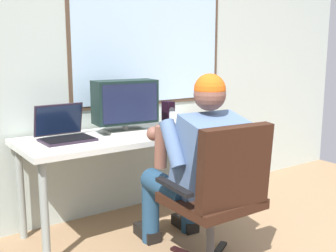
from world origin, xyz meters
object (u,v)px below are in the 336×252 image
person_seated (196,163)px  cd_case (191,127)px  crt_monitor (125,103)px  desk (127,143)px  laptop (63,130)px  wine_glass (174,118)px  office_chair (221,190)px  desk_speaker (168,113)px

person_seated → cd_case: person_seated is taller
person_seated → crt_monitor: 0.76m
desk → cd_case: (0.51, -0.10, 0.08)m
crt_monitor → laptop: size_ratio=1.38×
person_seated → wine_glass: bearing=68.5°
office_chair → wine_glass: size_ratio=6.42×
wine_glass → desk_speaker: desk_speaker is taller
laptop → desk_speaker: (0.89, 0.03, 0.03)m
desk → wine_glass: (0.34, -0.12, 0.17)m
wine_glass → cd_case: 0.20m
cd_case → wine_glass: bearing=-174.1°
office_chair → wine_glass: office_chair is taller
laptop → desk: bearing=-9.4°
person_seated → desk_speaker: (0.30, 0.74, 0.20)m
office_chair → desk_speaker: bearing=72.0°
crt_monitor → wine_glass: 0.38m
desk_speaker → person_seated: bearing=-112.4°
office_chair → laptop: laptop is taller
crt_monitor → wine_glass: (0.32, -0.17, -0.12)m
wine_glass → cd_case: size_ratio=0.89×
office_chair → cd_case: (0.40, 0.80, 0.20)m
laptop → crt_monitor: bearing=-3.4°
wine_glass → cd_case: wine_glass is taller
desk → desk_speaker: size_ratio=8.09×
desk → person_seated: bearing=-78.2°
wine_glass → cd_case: bearing=5.9°
desk → wine_glass: size_ratio=10.87×
person_seated → wine_glass: person_seated is taller
laptop → desk_speaker: bearing=1.7°
desk → crt_monitor: bearing=70.6°
office_chair → crt_monitor: crt_monitor is taller
desk → crt_monitor: crt_monitor is taller
desk → cd_case: bearing=-11.0°
desk → laptop: size_ratio=4.51×
office_chair → cd_case: bearing=63.3°
office_chair → crt_monitor: bearing=95.9°
office_chair → cd_case: size_ratio=5.70×
desk → wine_glass: bearing=-19.3°
laptop → wine_glass: bearing=-13.8°
person_seated → desk: bearing=101.8°
crt_monitor → laptop: crt_monitor is taller
desk → person_seated: 0.65m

